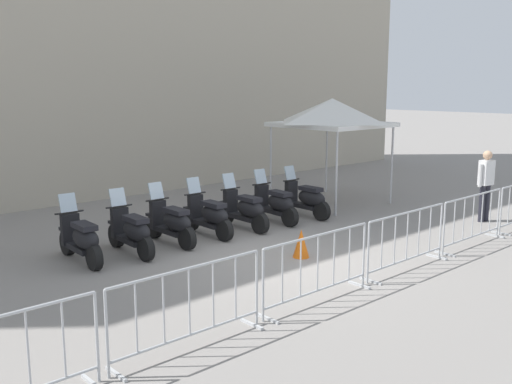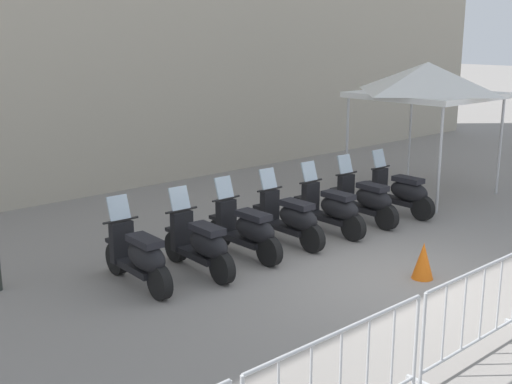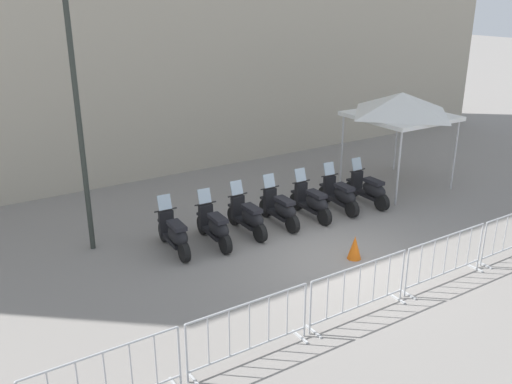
% 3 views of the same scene
% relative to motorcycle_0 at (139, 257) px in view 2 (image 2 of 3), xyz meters
% --- Properties ---
extents(ground_plane, '(120.00, 120.00, 0.00)m').
position_rel_motorcycle_0_xyz_m(ground_plane, '(2.95, -2.24, -0.45)').
color(ground_plane, gray).
extents(motorcycle_0, '(0.56, 1.73, 1.24)m').
position_rel_motorcycle_0_xyz_m(motorcycle_0, '(0.00, 0.00, 0.00)').
color(motorcycle_0, black).
rests_on(motorcycle_0, ground).
extents(motorcycle_1, '(0.56, 1.73, 1.24)m').
position_rel_motorcycle_0_xyz_m(motorcycle_1, '(0.98, -0.13, 0.00)').
color(motorcycle_1, black).
rests_on(motorcycle_1, ground).
extents(motorcycle_2, '(0.56, 1.72, 1.24)m').
position_rel_motorcycle_0_xyz_m(motorcycle_2, '(1.97, -0.04, 0.00)').
color(motorcycle_2, black).
rests_on(motorcycle_2, ground).
extents(motorcycle_3, '(0.56, 1.72, 1.24)m').
position_rel_motorcycle_0_xyz_m(motorcycle_3, '(2.95, -0.04, 0.00)').
color(motorcycle_3, black).
rests_on(motorcycle_3, ground).
extents(motorcycle_4, '(0.56, 1.72, 1.24)m').
position_rel_motorcycle_0_xyz_m(motorcycle_4, '(3.94, -0.09, 0.00)').
color(motorcycle_4, black).
rests_on(motorcycle_4, ground).
extents(motorcycle_5, '(0.56, 1.73, 1.24)m').
position_rel_motorcycle_0_xyz_m(motorcycle_5, '(4.92, -0.09, 0.00)').
color(motorcycle_5, black).
rests_on(motorcycle_5, ground).
extents(motorcycle_6, '(0.56, 1.72, 1.24)m').
position_rel_motorcycle_0_xyz_m(motorcycle_6, '(5.90, -0.17, 0.00)').
color(motorcycle_6, black).
rests_on(motorcycle_6, ground).
extents(barrier_segment_2, '(2.30, 0.45, 1.07)m').
position_rel_motorcycle_0_xyz_m(barrier_segment_2, '(1.75, -4.26, 0.07)').
color(barrier_segment_2, '#B2B5B7').
rests_on(barrier_segment_2, ground).
extents(canopy_tent, '(2.64, 2.64, 2.91)m').
position_rel_motorcycle_0_xyz_m(canopy_tent, '(7.76, 0.60, 2.06)').
color(canopy_tent, silver).
rests_on(canopy_tent, ground).
extents(traffic_cone, '(0.32, 0.32, 0.55)m').
position_rel_motorcycle_0_xyz_m(traffic_cone, '(3.28, -2.48, -0.18)').
color(traffic_cone, orange).
rests_on(traffic_cone, ground).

